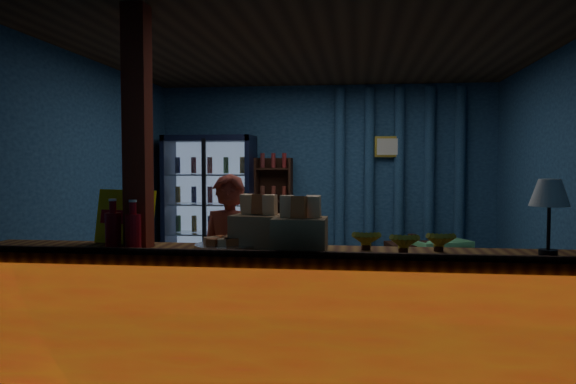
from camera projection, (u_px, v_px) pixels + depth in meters
The scene contains 18 objects.
ground at pixel (313, 315), 5.66m from camera, with size 4.60×4.60×0.00m, color #515154.
room_walls at pixel (313, 159), 5.58m from camera, with size 4.60×4.60×4.60m.
counter at pixel (290, 321), 3.75m from camera, with size 4.40×0.57×0.99m.
support_post at pixel (138, 197), 3.84m from camera, with size 0.16×0.16×2.60m, color maroon.
beverage_cooler at pixel (211, 206), 7.71m from camera, with size 1.20×0.62×1.90m.
bottle_shelf at pixel (274, 216), 7.75m from camera, with size 0.50×0.28×1.60m.
curtain_folds at pixel (399, 180), 7.60m from camera, with size 1.74×0.14×2.50m.
framed_picture at pixel (388, 147), 7.55m from camera, with size 0.36×0.04×0.28m.
shopkeeper at pixel (230, 266), 4.42m from camera, with size 0.53×0.35×1.45m, color #9B372A.
green_chair at pixel (434, 262), 6.89m from camera, with size 0.67×0.69×0.62m, color #62C575.
side_table at pixel (412, 265), 6.93m from camera, with size 0.68×0.55×0.66m.
yellow_sign at pixel (125, 217), 4.02m from camera, with size 0.50×0.23×0.39m.
soda_bottles at pixel (123, 229), 3.76m from camera, with size 0.28×0.19×0.34m.
snack_box_left at pixel (300, 232), 3.66m from camera, with size 0.35×0.29×0.37m.
snack_box_centre at pixel (258, 228), 3.91m from camera, with size 0.38×0.33×0.36m.
pastry_tray at pixel (226, 244), 3.86m from camera, with size 0.44×0.44×0.07m.
banana_bunches at pixel (403, 241), 3.66m from camera, with size 0.69×0.28×0.15m.
table_lamp at pixel (549, 196), 3.52m from camera, with size 0.25×0.25×0.48m.
Camera 1 is at (0.44, -5.58, 1.54)m, focal length 35.00 mm.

